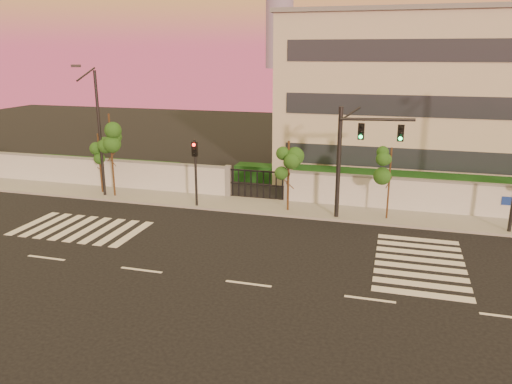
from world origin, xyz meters
TOP-DOWN VIEW (x-y plane):
  - ground at (0.00, 0.00)m, footprint 120.00×120.00m
  - sidewalk at (0.00, 10.50)m, footprint 60.00×3.00m
  - perimeter_wall at (0.10, 12.00)m, footprint 60.00×0.36m
  - hedge_row at (1.17, 14.74)m, footprint 41.00×4.25m
  - institutional_building at (9.00, 21.99)m, footprint 24.40×12.40m
  - road_markings at (-1.58, 3.76)m, footprint 57.00×7.62m
  - street_tree_b at (-13.58, 10.49)m, footprint 1.46×1.16m
  - street_tree_c at (-12.29, 9.95)m, footprint 1.46×1.16m
  - street_tree_d at (-0.48, 10.02)m, footprint 1.59×1.26m
  - street_tree_e at (5.35, 10.03)m, footprint 1.33×1.06m
  - traffic_signal_main at (3.31, 9.53)m, footprint 4.10×0.83m
  - traffic_signal_secondary at (-6.18, 9.32)m, footprint 0.33×0.33m
  - streetlight_west at (-13.03, 9.69)m, footprint 0.52×2.09m

SIDE VIEW (x-z plane):
  - ground at x=0.00m, z-range 0.00..0.00m
  - road_markings at x=-1.58m, z-range 0.00..0.02m
  - sidewalk at x=0.00m, z-range 0.00..0.15m
  - hedge_row at x=1.17m, z-range -0.08..1.72m
  - perimeter_wall at x=0.10m, z-range -0.03..2.17m
  - traffic_signal_secondary at x=-6.18m, z-range 0.58..4.89m
  - street_tree_b at x=-13.58m, z-range 0.99..5.17m
  - street_tree_e at x=5.35m, z-range 1.01..5.30m
  - street_tree_d at x=-0.48m, z-range 1.04..5.43m
  - traffic_signal_main at x=3.31m, z-range 0.86..7.36m
  - street_tree_c at x=-12.29m, z-range 1.31..6.91m
  - streetlight_west at x=-13.03m, z-range 0.35..9.04m
  - institutional_building at x=9.00m, z-range 0.03..12.28m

